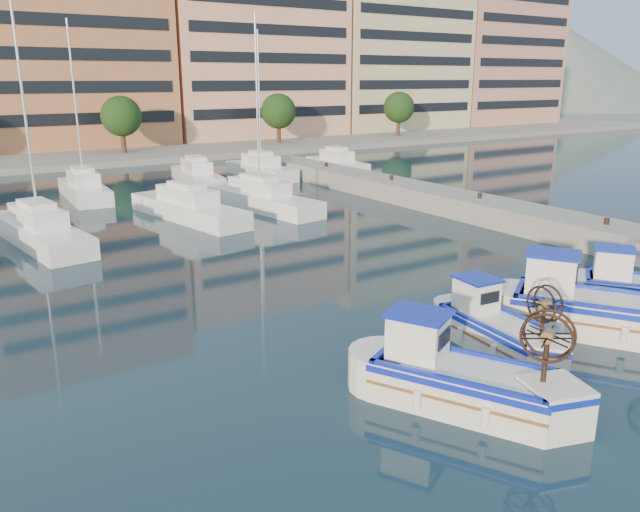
{
  "coord_description": "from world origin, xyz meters",
  "views": [
    {
      "loc": [
        -14.1,
        -10.71,
        7.87
      ],
      "look_at": [
        -1.94,
        7.96,
        1.5
      ],
      "focal_mm": 35.0,
      "sensor_mm": 36.0,
      "label": 1
    }
  ],
  "objects": [
    {
      "name": "ground",
      "position": [
        0.0,
        0.0,
        0.0
      ],
      "size": [
        300.0,
        300.0,
        0.0
      ],
      "primitive_type": "plane",
      "color": "#1B3547",
      "rests_on": "ground"
    },
    {
      "name": "fishing_boat_a",
      "position": [
        -3.65,
        -0.9,
        0.8
      ],
      "size": [
        3.72,
        4.79,
        2.89
      ],
      "rotation": [
        0.0,
        0.0,
        0.48
      ],
      "color": "silver",
      "rests_on": "ground"
    },
    {
      "name": "quay",
      "position": [
        13.0,
        8.0,
        0.6
      ],
      "size": [
        3.0,
        60.0,
        1.2
      ],
      "primitive_type": "cube",
      "color": "gray",
      "rests_on": "ground"
    },
    {
      "name": "fishing_boat_c",
      "position": [
        3.21,
        0.21,
        0.88
      ],
      "size": [
        4.4,
        5.25,
        3.21
      ],
      "rotation": [
        0.0,
        0.0,
        0.57
      ],
      "color": "silver",
      "rests_on": "ground"
    },
    {
      "name": "hill_east",
      "position": [
        140.0,
        110.0,
        0.0
      ],
      "size": [
        160.0,
        160.0,
        50.0
      ],
      "primitive_type": "cone",
      "color": "slate",
      "rests_on": "ground"
    },
    {
      "name": "yacht_marina",
      "position": [
        -3.11,
        27.69,
        0.53
      ],
      "size": [
        38.62,
        22.3,
        11.5
      ],
      "color": "white",
      "rests_on": "ground"
    },
    {
      "name": "fishing_boat_b",
      "position": [
        -0.2,
        0.95,
        0.69
      ],
      "size": [
        1.99,
        4.11,
        2.52
      ],
      "rotation": [
        0.0,
        0.0,
        -0.09
      ],
      "color": "silver",
      "rests_on": "ground"
    },
    {
      "name": "waterfront",
      "position": [
        9.23,
        65.04,
        11.1
      ],
      "size": [
        180.0,
        40.0,
        25.6
      ],
      "color": "gray",
      "rests_on": "ground"
    }
  ]
}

